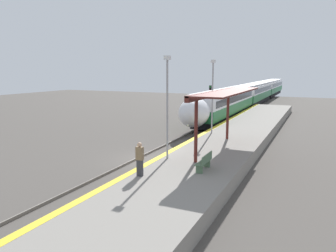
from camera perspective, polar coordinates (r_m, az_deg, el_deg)
The scene contains 11 objects.
ground_plane at distance 22.50m, azimuth -3.46°, elevation -5.91°, with size 120.00×120.00×0.00m, color #4C4742.
rail_left at distance 22.82m, azimuth -5.07°, elevation -5.51°, with size 0.08×90.00×0.15m, color slate.
rail_right at distance 22.16m, azimuth -1.82°, elevation -5.94°, with size 0.08×90.00×0.15m, color slate.
train at distance 59.04m, azimuth 14.76°, elevation 5.62°, with size 2.82×63.91×3.72m.
platform_right at distance 20.79m, azimuth 6.81°, elevation -6.02°, with size 5.13×64.00×0.89m.
platform_bench at distance 17.25m, azimuth 6.42°, elevation -6.17°, with size 0.44×1.62×0.89m.
person_waiting at distance 16.20m, azimuth -4.94°, elevation -5.69°, with size 0.36×0.22×1.70m.
railway_signal at distance 42.59m, azimuth 7.35°, elevation 4.91°, with size 0.28×0.28×4.10m.
lamppost_near at distance 18.88m, azimuth -0.13°, elevation 4.29°, with size 0.36×0.20×5.99m.
lamppost_mid at distance 27.06m, azimuth 7.76°, elevation 5.86°, with size 0.36×0.20×5.99m.
station_canopy at distance 21.32m, azimuth 9.63°, elevation 5.35°, with size 2.02×9.98×3.88m.
Camera 1 is at (10.29, -19.06, 6.07)m, focal length 35.00 mm.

